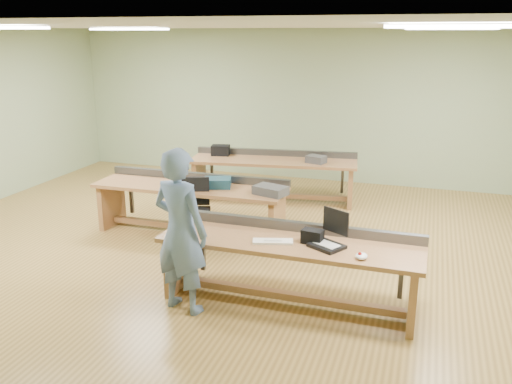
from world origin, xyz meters
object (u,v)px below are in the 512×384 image
mug (194,184)px  person (181,231)px  workbench_mid (191,197)px  workbench_front (290,257)px  task_chair (194,222)px  parts_bin_teal (218,183)px  camera_bag (312,236)px  workbench_back (273,170)px  drinks_can (187,185)px  parts_bin_grey (271,190)px  laptop_base (327,246)px

mug → person: bearing=-69.0°
workbench_mid → workbench_front: bearing=-41.7°
workbench_mid → task_chair: 0.54m
workbench_mid → parts_bin_teal: parts_bin_teal is taller
camera_bag → workbench_back: bearing=120.6°
parts_bin_teal → workbench_front: bearing=-48.0°
camera_bag → person: bearing=-151.5°
task_chair → drinks_can: task_chair is taller
workbench_front → mug: workbench_front is taller
workbench_mid → person: person is taller
person → workbench_mid: bearing=-53.6°
workbench_mid → workbench_back: bearing=70.0°
parts_bin_teal → drinks_can: bearing=-155.0°
workbench_back → parts_bin_grey: 2.20m
parts_bin_teal → parts_bin_grey: (0.84, -0.12, -0.01)m
laptop_base → workbench_front: bearing=-161.3°
workbench_back → laptop_base: workbench_back is taller
mug → drinks_can: drinks_can is taller
person → parts_bin_grey: 2.11m
workbench_back → drinks_can: bearing=-115.2°
workbench_mid → task_chair: size_ratio=3.02×
workbench_mid → drinks_can: same height
workbench_back → laptop_base: size_ratio=9.08×
task_chair → parts_bin_grey: bearing=-1.3°
laptop_base → parts_bin_grey: (-1.11, 1.67, 0.04)m
laptop_base → mug: bearing=173.3°
parts_bin_grey → mug: (-1.18, 0.04, -0.02)m
workbench_back → person: bearing=-95.2°
workbench_back → parts_bin_grey: bearing=-82.7°
workbench_back → parts_bin_teal: bearing=-105.7°
parts_bin_grey → drinks_can: (-1.25, -0.07, -0.01)m
workbench_back → person: person is taller
workbench_front → workbench_mid: 2.59m
workbench_front → task_chair: 2.14m
parts_bin_grey → drinks_can: parts_bin_grey is taller
workbench_back → mug: (-0.61, -2.07, 0.23)m
mug → drinks_can: bearing=-121.7°
parts_bin_teal → workbench_back: bearing=82.2°
camera_bag → laptop_base: bearing=-16.0°
workbench_mid → mug: bearing=-40.4°
laptop_base → task_chair: (-2.14, 1.34, -0.42)m
workbench_front → parts_bin_grey: size_ratio=6.42×
laptop_base → parts_bin_grey: size_ratio=0.75×
workbench_back → task_chair: 2.49m
workbench_front → parts_bin_teal: 2.31m
task_chair → mug: (-0.16, 0.37, 0.44)m
workbench_front → workbench_back: bearing=109.3°
camera_bag → drinks_can: (-2.19, 1.53, -0.02)m
workbench_mid → parts_bin_grey: 1.30m
camera_bag → mug: size_ratio=2.03×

